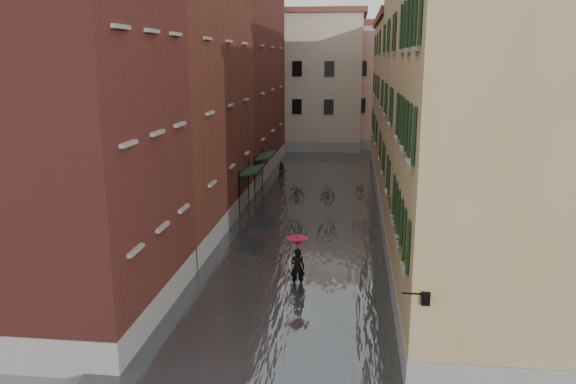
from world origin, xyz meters
The scene contains 16 objects.
ground centered at (0.00, 0.00, 0.00)m, with size 120.00×120.00×0.00m, color #58575A.
floodwater centered at (0.00, 13.00, 0.10)m, with size 10.00×60.00×0.20m, color #484E50.
building_left_near centered at (-7.00, -2.00, 6.50)m, with size 6.00×8.00×13.00m, color maroon.
building_left_mid centered at (-7.00, 9.00, 6.25)m, with size 6.00×14.00×12.50m, color maroon.
building_left_far centered at (-7.00, 24.00, 7.00)m, with size 6.00×16.00×14.00m, color maroon.
building_right_near centered at (7.00, -2.00, 5.75)m, with size 6.00×8.00×11.50m, color #92754B.
building_right_mid centered at (7.00, 9.00, 6.50)m, with size 6.00×14.00×13.00m, color tan.
building_right_far centered at (7.00, 24.00, 5.75)m, with size 6.00×16.00×11.50m, color #92754B.
building_end_cream centered at (-3.00, 38.00, 6.50)m, with size 12.00×9.00×13.00m, color #C0B299.
building_end_pink centered at (6.00, 40.00, 6.00)m, with size 10.00×9.00×12.00m, color #CF9C91.
awning_near centered at (-3.49, 12.20, 2.46)m, with size 1.09×2.91×2.80m.
awning_far centered at (-3.48, 17.29, 2.47)m, with size 1.09×3.13×2.80m.
wall_lantern centered at (4.33, -6.00, 3.01)m, with size 0.71×0.22×0.35m.
window_planters centered at (4.12, -0.79, 3.51)m, with size 0.59×8.12×0.84m.
pedestrian_main centered at (0.32, 1.36, 1.23)m, with size 0.90×0.90×2.06m.
pedestrian_far centered at (-2.83, 21.13, 0.73)m, with size 0.71×0.55×1.45m, color black.
Camera 1 is at (2.43, -19.59, 8.94)m, focal length 35.00 mm.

